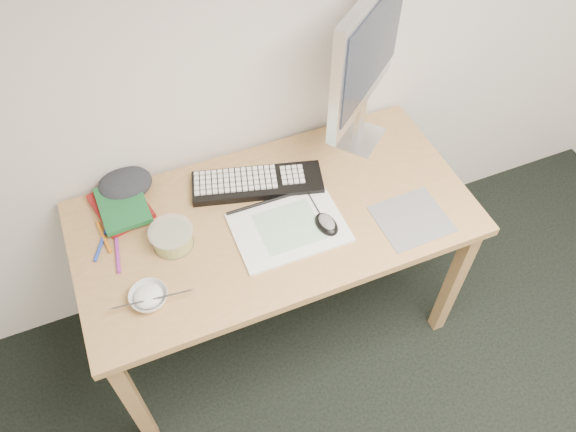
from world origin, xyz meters
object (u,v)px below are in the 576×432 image
Objects in this scene: desk at (275,230)px; rice_bowl at (149,297)px; monitor at (369,52)px; sketchpad at (289,228)px; keyboard at (257,183)px.

rice_bowl reaches higher than desk.
desk is 0.70m from monitor.
sketchpad is (0.03, -0.07, 0.09)m from desk.
sketchpad is 0.23m from keyboard.
keyboard is at bearing 92.02° from desk.
rice_bowl is (-0.93, -0.41, -0.38)m from monitor.
monitor is (0.42, 0.31, 0.39)m from sketchpad.
keyboard is at bearing 98.15° from sketchpad.
monitor reaches higher than sketchpad.
sketchpad is 0.80× the size of keyboard.
rice_bowl is at bearing 164.22° from monitor.
rice_bowl reaches higher than keyboard.
sketchpad is at bearing -67.30° from keyboard.
keyboard reaches higher than sketchpad.
sketchpad is 0.52m from rice_bowl.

